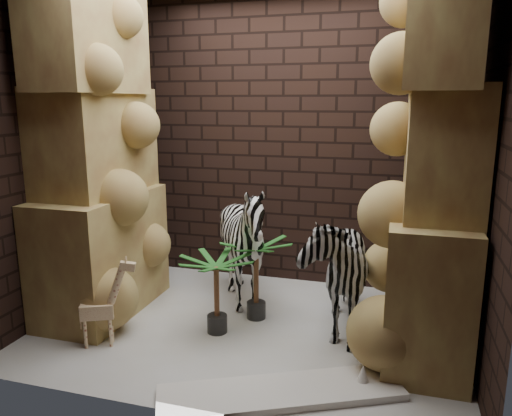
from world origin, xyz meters
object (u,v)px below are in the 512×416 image
(giraffe_toy, at_px, (97,302))
(palm_back, at_px, (217,294))
(surfboard, at_px, (281,392))
(palm_front, at_px, (256,279))
(zebra_right, at_px, (334,258))
(zebra_left, at_px, (244,251))

(giraffe_toy, relative_size, palm_back, 1.10)
(giraffe_toy, bearing_deg, surfboard, -34.69)
(giraffe_toy, relative_size, surfboard, 0.46)
(giraffe_toy, height_order, palm_front, same)
(zebra_right, xyz_separation_m, palm_back, (-0.92, -0.35, -0.29))
(surfboard, bearing_deg, giraffe_toy, 144.42)
(palm_back, relative_size, surfboard, 0.42)
(zebra_left, xyz_separation_m, palm_back, (-0.07, -0.56, -0.21))
(zebra_right, height_order, surfboard, zebra_right)
(zebra_right, height_order, palm_front, zebra_right)
(palm_front, relative_size, palm_back, 1.10)
(zebra_right, relative_size, palm_back, 1.86)
(zebra_right, height_order, zebra_left, zebra_right)
(palm_front, xyz_separation_m, palm_back, (-0.24, -0.36, -0.03))
(zebra_right, distance_m, palm_front, 0.72)
(zebra_right, bearing_deg, palm_front, 171.17)
(zebra_right, bearing_deg, surfboard, -107.94)
(palm_back, bearing_deg, surfboard, -45.54)
(palm_front, bearing_deg, zebra_right, -0.49)
(palm_back, bearing_deg, giraffe_toy, -149.84)
(giraffe_toy, bearing_deg, palm_front, 13.08)
(palm_front, height_order, palm_back, palm_front)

